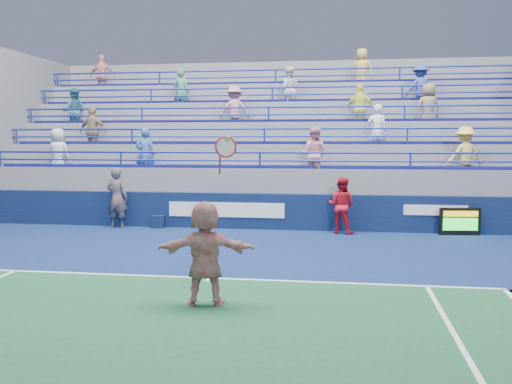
% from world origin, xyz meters
% --- Properties ---
extents(ground, '(120.00, 120.00, 0.00)m').
position_xyz_m(ground, '(0.00, 0.00, 0.00)').
color(ground, '#333538').
extents(sponsor_wall, '(18.00, 0.32, 1.10)m').
position_xyz_m(sponsor_wall, '(0.00, 6.50, 0.55)').
color(sponsor_wall, '#0A183A').
rests_on(sponsor_wall, ground).
extents(bleacher_stand, '(18.00, 5.62, 6.13)m').
position_xyz_m(bleacher_stand, '(-0.00, 10.27, 1.55)').
color(bleacher_stand, slate).
rests_on(bleacher_stand, ground).
extents(serve_speed_board, '(1.16, 0.26, 0.80)m').
position_xyz_m(serve_speed_board, '(5.85, 6.18, 0.40)').
color(serve_speed_board, black).
rests_on(serve_speed_board, ground).
extents(judge_chair, '(0.45, 0.45, 0.71)m').
position_xyz_m(judge_chair, '(-3.13, 6.27, 0.23)').
color(judge_chair, '#0B1A38').
rests_on(judge_chair, ground).
extents(tennis_player, '(1.66, 0.74, 2.78)m').
position_xyz_m(tennis_player, '(0.35, -1.75, 0.87)').
color(tennis_player, silver).
rests_on(tennis_player, ground).
extents(line_judge, '(0.74, 0.54, 1.90)m').
position_xyz_m(line_judge, '(-4.40, 6.09, 0.95)').
color(line_judge, '#15183A').
rests_on(line_judge, ground).
extents(ball_girl, '(0.97, 0.86, 1.66)m').
position_xyz_m(ball_girl, '(2.50, 6.00, 0.83)').
color(ball_girl, red).
rests_on(ball_girl, ground).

